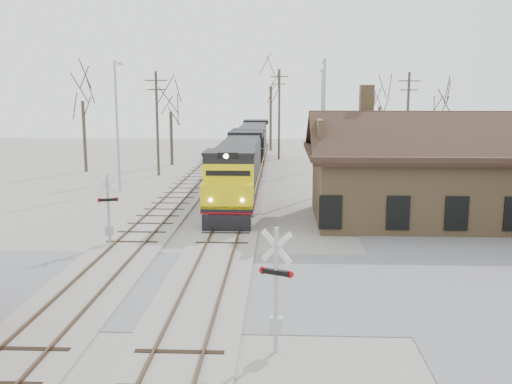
{
  "coord_description": "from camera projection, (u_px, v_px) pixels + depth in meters",
  "views": [
    {
      "loc": [
        2.87,
        -21.25,
        7.53
      ],
      "look_at": [
        1.57,
        9.0,
        2.16
      ],
      "focal_mm": 40.0,
      "sensor_mm": 36.0,
      "label": 1
    }
  ],
  "objects": [
    {
      "name": "locomotive_lead",
      "position": [
        238.0,
        170.0,
        39.07
      ],
      "size": [
        2.85,
        19.08,
        4.23
      ],
      "color": "black",
      "rests_on": "ground"
    },
    {
      "name": "tree_e",
      "position": [
        441.0,
        104.0,
        57.64
      ],
      "size": [
        3.6,
        3.6,
        8.81
      ],
      "color": "#382D23",
      "rests_on": "ground"
    },
    {
      "name": "utility_pole_b",
      "position": [
        279.0,
        113.0,
        62.98
      ],
      "size": [
        2.0,
        0.24,
        9.91
      ],
      "color": "#382D23",
      "rests_on": "ground"
    },
    {
      "name": "streetlight_b",
      "position": [
        324.0,
        121.0,
        40.95
      ],
      "size": [
        0.25,
        2.04,
        9.79
      ],
      "color": "#A5A8AD",
      "rests_on": "ground"
    },
    {
      "name": "depot",
      "position": [
        437.0,
        180.0,
        33.22
      ],
      "size": [
        15.2,
        9.31,
        7.9
      ],
      "color": "olive",
      "rests_on": "ground"
    },
    {
      "name": "tree_a",
      "position": [
        82.0,
        89.0,
        52.77
      ],
      "size": [
        4.43,
        4.43,
        10.85
      ],
      "color": "#382D23",
      "rests_on": "ground"
    },
    {
      "name": "tree_d",
      "position": [
        380.0,
        98.0,
        63.67
      ],
      "size": [
        3.88,
        3.88,
        9.51
      ],
      "color": "#382D23",
      "rests_on": "ground"
    },
    {
      "name": "road",
      "position": [
        206.0,
        285.0,
        22.34
      ],
      "size": [
        60.0,
        9.0,
        0.03
      ],
      "primitive_type": "cube",
      "color": "slate",
      "rests_on": "ground"
    },
    {
      "name": "streetlight_a",
      "position": [
        117.0,
        120.0,
        42.55
      ],
      "size": [
        0.25,
        2.04,
        9.75
      ],
      "color": "#A5A8AD",
      "rests_on": "ground"
    },
    {
      "name": "streetlight_c",
      "position": [
        321.0,
        114.0,
        54.97
      ],
      "size": [
        0.25,
        2.04,
        9.68
      ],
      "color": "#A5A8AD",
      "rests_on": "ground"
    },
    {
      "name": "tree_b",
      "position": [
        170.0,
        103.0,
        57.9
      ],
      "size": [
        3.65,
        3.65,
        8.94
      ],
      "color": "#382D23",
      "rests_on": "ground"
    },
    {
      "name": "crossbuck_far",
      "position": [
        109.0,
        212.0,
        27.76
      ],
      "size": [
        1.0,
        0.4,
        3.59
      ],
      "rotation": [
        0.0,
        0.0,
        3.46
      ],
      "color": "#A5A8AD",
      "rests_on": "ground"
    },
    {
      "name": "utility_pole_a",
      "position": [
        157.0,
        122.0,
        50.82
      ],
      "size": [
        2.0,
        0.24,
        9.27
      ],
      "color": "#382D23",
      "rests_on": "ground"
    },
    {
      "name": "track_main",
      "position": [
        236.0,
        207.0,
        37.09
      ],
      "size": [
        3.4,
        90.0,
        0.24
      ],
      "color": "#9E998E",
      "rests_on": "ground"
    },
    {
      "name": "track_siding",
      "position": [
        167.0,
        207.0,
        37.28
      ],
      "size": [
        3.4,
        90.0,
        0.24
      ],
      "color": "#9E998E",
      "rests_on": "ground"
    },
    {
      "name": "locomotive_trailing",
      "position": [
        252.0,
        144.0,
        58.12
      ],
      "size": [
        2.85,
        19.08,
        4.01
      ],
      "color": "black",
      "rests_on": "ground"
    },
    {
      "name": "utility_pole_c",
      "position": [
        407.0,
        121.0,
        52.02
      ],
      "size": [
        2.0,
        0.24,
        9.24
      ],
      "color": "#382D23",
      "rests_on": "ground"
    },
    {
      "name": "ground",
      "position": [
        206.0,
        286.0,
        22.34
      ],
      "size": [
        140.0,
        140.0,
        0.0
      ],
      "primitive_type": "plane",
      "color": "#9E998E",
      "rests_on": "ground"
    },
    {
      "name": "tree_c",
      "position": [
        271.0,
        75.0,
        70.72
      ],
      "size": [
        5.43,
        5.43,
        13.31
      ],
      "color": "#382D23",
      "rests_on": "ground"
    },
    {
      "name": "crossbuck_near",
      "position": [
        276.0,
        294.0,
        16.37
      ],
      "size": [
        1.01,
        0.5,
        3.75
      ],
      "rotation": [
        0.0,
        0.0,
        -0.41
      ],
      "color": "#A5A8AD",
      "rests_on": "ground"
    }
  ]
}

